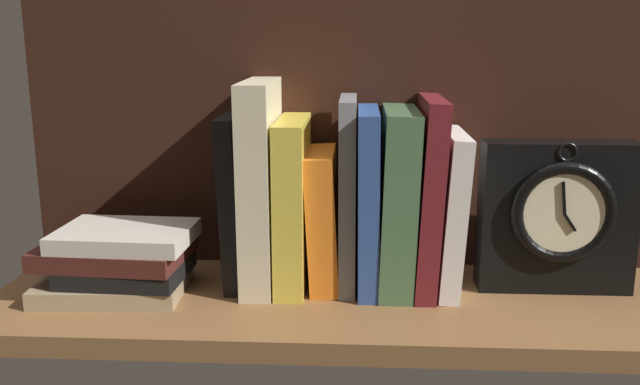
% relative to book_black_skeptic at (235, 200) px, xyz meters
% --- Properties ---
extents(ground_plane, '(0.84, 0.27, 0.03)m').
position_rel_book_black_skeptic_xyz_m(ground_plane, '(0.13, -0.04, -0.12)').
color(ground_plane, brown).
extents(back_panel, '(0.84, 0.01, 0.42)m').
position_rel_book_black_skeptic_xyz_m(back_panel, '(0.13, 0.08, 0.10)').
color(back_panel, black).
rests_on(back_panel, ground_plane).
extents(book_black_skeptic, '(0.03, 0.12, 0.22)m').
position_rel_book_black_skeptic_xyz_m(book_black_skeptic, '(0.00, 0.00, 0.00)').
color(book_black_skeptic, black).
rests_on(book_black_skeptic, ground_plane).
extents(book_cream_twain, '(0.04, 0.16, 0.26)m').
position_rel_book_black_skeptic_xyz_m(book_cream_twain, '(0.03, 0.00, 0.02)').
color(book_cream_twain, beige).
rests_on(book_cream_twain, ground_plane).
extents(book_yellow_seinlanguage, '(0.04, 0.15, 0.21)m').
position_rel_book_black_skeptic_xyz_m(book_yellow_seinlanguage, '(0.07, 0.00, -0.00)').
color(book_yellow_seinlanguage, gold).
rests_on(book_yellow_seinlanguage, ground_plane).
extents(book_orange_pandolfini, '(0.04, 0.12, 0.17)m').
position_rel_book_black_skeptic_xyz_m(book_orange_pandolfini, '(0.11, 0.00, -0.02)').
color(book_orange_pandolfini, orange).
rests_on(book_orange_pandolfini, ground_plane).
extents(book_gray_chess, '(0.02, 0.13, 0.24)m').
position_rel_book_black_skeptic_xyz_m(book_gray_chess, '(0.14, 0.00, 0.01)').
color(book_gray_chess, gray).
rests_on(book_gray_chess, ground_plane).
extents(book_blue_modern, '(0.03, 0.15, 0.22)m').
position_rel_book_black_skeptic_xyz_m(book_blue_modern, '(0.17, 0.00, 0.00)').
color(book_blue_modern, '#2D4C8E').
rests_on(book_blue_modern, ground_plane).
extents(book_green_romantic, '(0.05, 0.15, 0.22)m').
position_rel_book_black_skeptic_xyz_m(book_green_romantic, '(0.20, 0.00, 0.00)').
color(book_green_romantic, '#476B44').
rests_on(book_green_romantic, ground_plane).
extents(book_maroon_dawkins, '(0.04, 0.15, 0.24)m').
position_rel_book_black_skeptic_xyz_m(book_maroon_dawkins, '(0.24, 0.00, 0.01)').
color(book_maroon_dawkins, maroon).
rests_on(book_maroon_dawkins, ground_plane).
extents(book_white_catcher, '(0.03, 0.15, 0.20)m').
position_rel_book_black_skeptic_xyz_m(book_white_catcher, '(0.27, 0.00, -0.01)').
color(book_white_catcher, silver).
rests_on(book_white_catcher, ground_plane).
extents(framed_clock, '(0.19, 0.06, 0.19)m').
position_rel_book_black_skeptic_xyz_m(framed_clock, '(0.40, -0.01, -0.01)').
color(framed_clock, black).
rests_on(framed_clock, ground_plane).
extents(book_stack_side, '(0.19, 0.14, 0.08)m').
position_rel_book_black_skeptic_xyz_m(book_stack_side, '(-0.14, -0.05, -0.07)').
color(book_stack_side, '#9E8966').
rests_on(book_stack_side, ground_plane).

